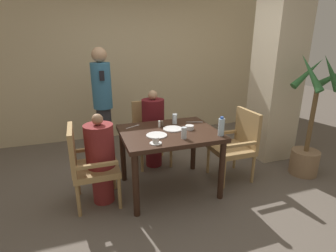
{
  "coord_description": "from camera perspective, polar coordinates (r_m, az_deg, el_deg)",
  "views": [
    {
      "loc": [
        -0.96,
        -2.77,
        1.81
      ],
      "look_at": [
        0.0,
        0.05,
        0.82
      ],
      "focal_mm": 28.0,
      "sensor_mm": 36.0,
      "label": 1
    }
  ],
  "objects": [
    {
      "name": "chair_left_side",
      "position": [
        3.06,
        -17.04,
        -7.71
      ],
      "size": [
        0.5,
        0.5,
        0.93
      ],
      "color": "#A88451",
      "rests_on": "ground_plane"
    },
    {
      "name": "diner_in_left_chair",
      "position": [
        3.05,
        -14.43,
        -6.8
      ],
      "size": [
        0.32,
        0.32,
        1.06
      ],
      "color": "maroon",
      "rests_on": "ground_plane"
    },
    {
      "name": "glass_tall_near",
      "position": [
        3.37,
        1.47,
        1.56
      ],
      "size": [
        0.06,
        0.06,
        0.13
      ],
      "color": "silver",
      "rests_on": "dining_table"
    },
    {
      "name": "bowl_small",
      "position": [
        3.17,
        4.72,
        -0.31
      ],
      "size": [
        0.1,
        0.1,
        0.05
      ],
      "color": "white",
      "rests_on": "dining_table"
    },
    {
      "name": "plate_main_right",
      "position": [
        3.17,
        1.05,
        -0.62
      ],
      "size": [
        0.24,
        0.24,
        0.01
      ],
      "color": "white",
      "rests_on": "dining_table"
    },
    {
      "name": "glass_tall_mid",
      "position": [
        2.87,
        3.5,
        -1.5
      ],
      "size": [
        0.06,
        0.06,
        0.13
      ],
      "color": "silver",
      "rests_on": "dining_table"
    },
    {
      "name": "salt_shaker",
      "position": [
        3.24,
        -1.92,
        0.44
      ],
      "size": [
        0.03,
        0.03,
        0.08
      ],
      "color": "white",
      "rests_on": "dining_table"
    },
    {
      "name": "wall_back",
      "position": [
        5.08,
        -8.12,
        13.51
      ],
      "size": [
        8.0,
        0.06,
        2.8
      ],
      "color": "#C6B289",
      "rests_on": "ground_plane"
    },
    {
      "name": "teacup_with_saucer",
      "position": [
        2.74,
        -2.71,
        -3.27
      ],
      "size": [
        0.13,
        0.13,
        0.07
      ],
      "color": "white",
      "rests_on": "dining_table"
    },
    {
      "name": "ground_plane",
      "position": [
        3.45,
        0.25,
        -13.36
      ],
      "size": [
        16.0,
        16.0,
        0.0
      ],
      "primitive_type": "plane",
      "color": "#60564C"
    },
    {
      "name": "knife_beside_plate",
      "position": [
        3.47,
        6.01,
        0.89
      ],
      "size": [
        0.21,
        0.08,
        0.0
      ],
      "color": "silver",
      "rests_on": "dining_table"
    },
    {
      "name": "potted_palm",
      "position": [
        4.04,
        28.35,
        -1.96
      ],
      "size": [
        0.52,
        0.54,
        1.67
      ],
      "color": "#896B4C",
      "rests_on": "ground_plane"
    },
    {
      "name": "standing_host",
      "position": [
        4.15,
        -14.01,
        5.4
      ],
      "size": [
        0.29,
        0.33,
        1.71
      ],
      "color": "#2D2D33",
      "rests_on": "ground_plane"
    },
    {
      "name": "dining_table",
      "position": [
        3.15,
        0.27,
        -2.98
      ],
      "size": [
        1.13,
        0.92,
        0.77
      ],
      "color": "#331E14",
      "rests_on": "ground_plane"
    },
    {
      "name": "pillar_stone",
      "position": [
        4.34,
        22.66,
        10.87
      ],
      "size": [
        0.56,
        0.56,
        2.7
      ],
      "color": "beige",
      "rests_on": "ground_plane"
    },
    {
      "name": "fork_beside_plate",
      "position": [
        3.3,
        -7.44,
        -0.06
      ],
      "size": [
        0.19,
        0.11,
        0.0
      ],
      "color": "silver",
      "rests_on": "dining_table"
    },
    {
      "name": "chair_right_side",
      "position": [
        3.61,
        14.76,
        -3.44
      ],
      "size": [
        0.5,
        0.5,
        0.93
      ],
      "color": "#A88451",
      "rests_on": "ground_plane"
    },
    {
      "name": "chair_far_side",
      "position": [
        3.96,
        -3.76,
        -0.9
      ],
      "size": [
        0.5,
        0.5,
        0.93
      ],
      "color": "#A88451",
      "rests_on": "ground_plane"
    },
    {
      "name": "pepper_shaker",
      "position": [
        3.26,
        -1.26,
        0.48
      ],
      "size": [
        0.03,
        0.03,
        0.08
      ],
      "color": "#4C3D2D",
      "rests_on": "dining_table"
    },
    {
      "name": "water_bottle",
      "position": [
        3.0,
        11.54,
        -0.18
      ],
      "size": [
        0.07,
        0.07,
        0.22
      ],
      "color": "silver",
      "rests_on": "dining_table"
    },
    {
      "name": "diner_in_far_chair",
      "position": [
        3.81,
        -3.21,
        -0.46
      ],
      "size": [
        0.32,
        0.32,
        1.14
      ],
      "color": "#5B1419",
      "rests_on": "ground_plane"
    },
    {
      "name": "plate_main_left",
      "position": [
        2.96,
        -2.49,
        -2.02
      ],
      "size": [
        0.24,
        0.24,
        0.01
      ],
      "color": "white",
      "rests_on": "dining_table"
    }
  ]
}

